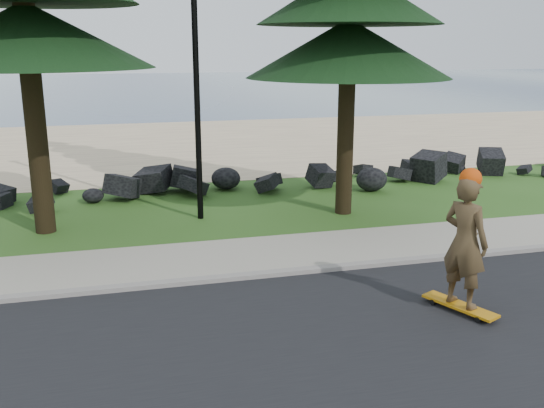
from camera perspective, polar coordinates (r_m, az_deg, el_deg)
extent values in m
plane|color=#2C541A|center=(11.67, -4.52, -5.57)|extent=(160.00, 160.00, 0.00)
cube|color=black|center=(7.70, 1.68, -16.88)|extent=(160.00, 7.00, 0.02)
cube|color=gray|center=(10.83, -3.67, -6.94)|extent=(160.00, 0.20, 0.10)
cube|color=#9E9884|center=(11.85, -4.69, -5.06)|extent=(160.00, 2.00, 0.08)
cube|color=tan|center=(25.68, -10.28, 5.49)|extent=(160.00, 15.00, 0.01)
cube|color=#3A516F|center=(61.95, -13.04, 10.68)|extent=(160.00, 58.00, 0.01)
cylinder|color=black|center=(14.11, -7.23, 14.47)|extent=(0.14, 0.14, 8.00)
cube|color=#B9750A|center=(9.99, 17.25, -9.12)|extent=(0.77, 1.24, 0.04)
imported|color=#4C3923|center=(9.63, 17.72, -3.43)|extent=(0.75, 0.88, 2.04)
sphere|color=#C63F0B|center=(9.38, 18.19, 2.27)|extent=(0.33, 0.33, 0.33)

